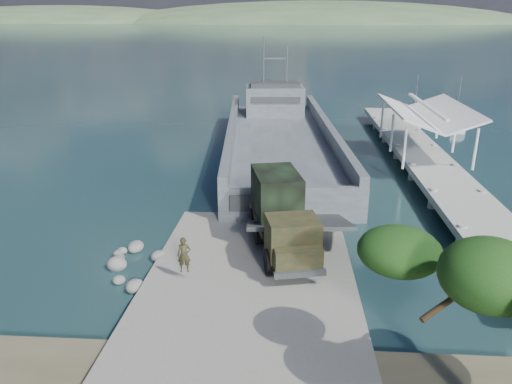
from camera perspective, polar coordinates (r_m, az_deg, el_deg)
name	(u,v)px	position (r m, az deg, el deg)	size (l,w,h in m)	color
ground	(252,277)	(25.32, -0.48, -9.64)	(1400.00, 1400.00, 0.00)	#173538
boat_ramp	(250,282)	(24.34, -0.66, -10.29)	(10.00, 18.00, 0.50)	gray
shoreline_rocks	(133,268)	(26.88, -13.85, -8.40)	(3.20, 5.60, 0.90)	slate
distant_headlands	(335,23)	(584.07, 9.03, 18.59)	(1000.00, 240.00, 48.00)	#3A5736
pier	(425,151)	(43.65, 18.78, 4.45)	(6.40, 44.00, 6.10)	#9FA096
landing_craft	(280,147)	(45.46, 2.72, 5.17)	(11.62, 36.97, 10.83)	#43484F
military_truck	(281,214)	(26.54, 2.90, -2.53)	(4.13, 8.40, 3.75)	black
soldier	(184,262)	(23.97, -8.17, -7.97)	(0.63, 0.42, 1.73)	black
sailboat_near	(455,127)	(60.47, 21.78, 6.96)	(2.15, 5.11, 6.03)	white
sailboat_far	(413,122)	(61.29, 17.53, 7.61)	(2.18, 5.00, 5.89)	white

